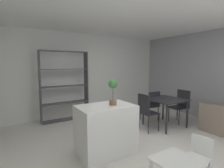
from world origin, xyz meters
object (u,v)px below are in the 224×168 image
object	(u,v)px
child_chair_right	(199,155)
dining_chair_window_side	(181,103)
child_table	(176,165)
kitchen_island	(106,129)
potted_plant_on_island	(113,89)
dining_chair_far	(152,104)
open_bookshelf	(65,86)
dining_chair_island_side	(146,109)
dining_table	(165,102)

from	to	relation	value
child_chair_right	dining_chair_window_side	bearing A→B (deg)	123.08
child_table	kitchen_island	bearing A→B (deg)	101.36
potted_plant_on_island	dining_chair_far	distance (m)	2.25
kitchen_island	open_bookshelf	xyz separation A→B (m)	(-0.07, 2.37, 0.58)
child_chair_right	dining_chair_far	distance (m)	2.59
potted_plant_on_island	open_bookshelf	world-z (taller)	open_bookshelf
potted_plant_on_island	kitchen_island	bearing A→B (deg)	167.11
potted_plant_on_island	dining_chair_island_side	bearing A→B (deg)	18.89
dining_chair_window_side	kitchen_island	bearing A→B (deg)	-78.95
potted_plant_on_island	dining_table	size ratio (longest dim) A/B	0.51
open_bookshelf	dining_chair_window_side	bearing A→B (deg)	-34.97
dining_table	dining_chair_island_side	size ratio (longest dim) A/B	0.99
child_chair_right	potted_plant_on_island	bearing A→B (deg)	-162.01
kitchen_island	dining_table	world-z (taller)	kitchen_island
kitchen_island	child_chair_right	bearing A→B (deg)	-59.39
child_table	dining_chair_island_side	xyz separation A→B (m)	(1.13, 1.76, 0.19)
child_chair_right	dining_chair_far	xyz separation A→B (m)	(1.28, 2.24, 0.19)
kitchen_island	child_chair_right	world-z (taller)	kitchen_island
open_bookshelf	child_chair_right	bearing A→B (deg)	-76.81
open_bookshelf	dining_chair_island_side	world-z (taller)	open_bookshelf
dining_chair_window_side	potted_plant_on_island	bearing A→B (deg)	-77.85
kitchen_island	child_table	world-z (taller)	kitchen_island
dining_chair_island_side	dining_chair_far	bearing A→B (deg)	-51.93
child_table	child_chair_right	xyz separation A→B (m)	(0.53, 0.01, -0.02)
kitchen_island	open_bookshelf	size ratio (longest dim) A/B	0.50
child_chair_right	dining_table	size ratio (longest dim) A/B	0.66
child_chair_right	dining_table	distance (m)	2.19
open_bookshelf	child_chair_right	size ratio (longest dim) A/B	3.37
child_table	open_bookshelf	bearing A→B (deg)	95.29
dining_chair_window_side	dining_chair_island_side	bearing A→B (deg)	-87.37
potted_plant_on_island	dining_chair_island_side	xyz separation A→B (m)	(1.26, 0.43, -0.66)
child_chair_right	dining_chair_island_side	xyz separation A→B (m)	(0.60, 1.76, 0.21)
open_bookshelf	dining_chair_far	distance (m)	2.66
child_table	dining_chair_island_side	world-z (taller)	dining_chair_island_side
child_chair_right	dining_chair_far	bearing A→B (deg)	141.80
open_bookshelf	potted_plant_on_island	bearing A→B (deg)	-84.98
child_chair_right	dining_chair_island_side	distance (m)	1.87
dining_chair_window_side	dining_table	bearing A→B (deg)	-87.43
open_bookshelf	child_table	distance (m)	3.81
kitchen_island	child_table	bearing A→B (deg)	-78.64
dining_chair_far	open_bookshelf	bearing A→B (deg)	-33.56
potted_plant_on_island	dining_chair_far	world-z (taller)	potted_plant_on_island
open_bookshelf	dining_table	bearing A→B (deg)	-42.61
dining_table	dining_chair_island_side	distance (m)	0.69
dining_chair_far	dining_chair_island_side	distance (m)	0.84
kitchen_island	dining_chair_far	size ratio (longest dim) A/B	1.16
dining_table	dining_chair_island_side	world-z (taller)	dining_chair_island_side
potted_plant_on_island	dining_chair_island_side	world-z (taller)	potted_plant_on_island
potted_plant_on_island	dining_table	distance (m)	2.06
child_table	dining_chair_island_side	size ratio (longest dim) A/B	0.57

